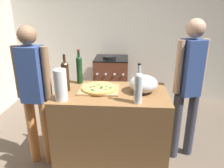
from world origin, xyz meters
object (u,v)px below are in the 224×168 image
at_px(stove, 111,82).
at_px(wine_bottle_green, 138,86).
at_px(mixing_bowl, 143,84).
at_px(wine_bottle_dark, 65,75).
at_px(wine_bottle_amber, 79,69).
at_px(person_in_red, 189,84).
at_px(person_in_stripes, 34,90).
at_px(pizza, 99,88).
at_px(paper_towel_roll, 61,85).

bearing_deg(stove, wine_bottle_green, -78.76).
distance_m(mixing_bowl, wine_bottle_dark, 0.78).
bearing_deg(wine_bottle_amber, person_in_red, 2.04).
xyz_separation_m(wine_bottle_green, person_in_stripes, (-1.08, 0.30, -0.18)).
bearing_deg(wine_bottle_amber, wine_bottle_green, -37.65).
bearing_deg(wine_bottle_dark, pizza, 3.44).
distance_m(paper_towel_roll, person_in_red, 1.38).
height_order(mixing_bowl, paper_towel_roll, paper_towel_roll).
distance_m(pizza, wine_bottle_amber, 0.35).
bearing_deg(wine_bottle_amber, person_in_stripes, -157.81).
xyz_separation_m(paper_towel_roll, person_in_stripes, (-0.38, 0.28, -0.17)).
height_order(stove, person_in_red, person_in_red).
xyz_separation_m(wine_bottle_amber, person_in_red, (1.20, 0.04, -0.16)).
height_order(wine_bottle_amber, stove, wine_bottle_amber).
distance_m(mixing_bowl, wine_bottle_green, 0.28).
relative_size(wine_bottle_green, stove, 0.39).
distance_m(pizza, wine_bottle_green, 0.48).
relative_size(wine_bottle_green, wine_bottle_dark, 0.97).
bearing_deg(stove, pizza, -90.11).
height_order(wine_bottle_green, stove, wine_bottle_green).
xyz_separation_m(paper_towel_roll, person_in_red, (1.27, 0.51, -0.14)).
relative_size(pizza, person_in_red, 0.22).
relative_size(mixing_bowl, person_in_stripes, 0.18).
bearing_deg(mixing_bowl, stove, 105.09).
height_order(wine_bottle_amber, person_in_red, person_in_red).
relative_size(wine_bottle_dark, person_in_stripes, 0.24).
relative_size(pizza, wine_bottle_amber, 0.93).
bearing_deg(person_in_stripes, wine_bottle_amber, 22.19).
bearing_deg(pizza, person_in_red, 14.89).
xyz_separation_m(wine_bottle_green, wine_bottle_dark, (-0.71, 0.25, 0.01)).
height_order(pizza, person_in_stripes, person_in_stripes).
bearing_deg(wine_bottle_green, wine_bottle_dark, 160.77).
bearing_deg(wine_bottle_amber, paper_towel_roll, -98.50).
height_order(pizza, wine_bottle_dark, wine_bottle_dark).
distance_m(person_in_stripes, person_in_red, 1.67).
relative_size(mixing_bowl, person_in_red, 0.18).
distance_m(wine_bottle_amber, stove, 1.58).
xyz_separation_m(wine_bottle_green, wine_bottle_amber, (-0.62, 0.48, 0.01)).
height_order(mixing_bowl, person_in_red, person_in_red).
xyz_separation_m(wine_bottle_dark, wine_bottle_amber, (0.09, 0.23, 0.00)).
height_order(stove, person_in_stripes, person_in_stripes).
height_order(wine_bottle_green, wine_bottle_dark, wine_bottle_dark).
xyz_separation_m(mixing_bowl, wine_bottle_amber, (-0.69, 0.22, 0.08)).
relative_size(paper_towel_roll, person_in_stripes, 0.19).
bearing_deg(person_in_red, pizza, -165.11).
height_order(wine_bottle_green, wine_bottle_amber, wine_bottle_amber).
relative_size(pizza, person_in_stripes, 0.22).
bearing_deg(person_in_red, mixing_bowl, -153.29).
bearing_deg(person_in_stripes, wine_bottle_dark, -7.41).
xyz_separation_m(paper_towel_roll, wine_bottle_green, (0.69, -0.01, 0.01)).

